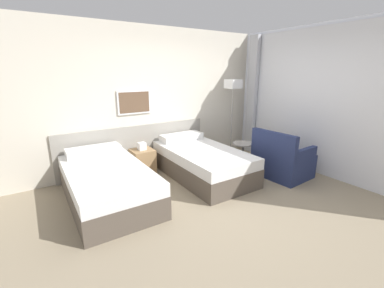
{
  "coord_description": "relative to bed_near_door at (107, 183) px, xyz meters",
  "views": [
    {
      "loc": [
        -2.35,
        -2.68,
        1.89
      ],
      "look_at": [
        -0.05,
        0.89,
        0.67
      ],
      "focal_mm": 24.0,
      "sensor_mm": 36.0,
      "label": 1
    }
  ],
  "objects": [
    {
      "name": "bed_near_door",
      "position": [
        0.0,
        0.0,
        0.0
      ],
      "size": [
        1.08,
        1.97,
        0.65
      ],
      "color": "brown",
      "rests_on": "ground_plane"
    },
    {
      "name": "armchair",
      "position": [
        2.95,
        -0.8,
        0.01
      ],
      "size": [
        0.82,
        0.94,
        0.88
      ],
      "rotation": [
        0.0,
        0.0,
        1.64
      ],
      "color": "navy",
      "rests_on": "ground_plane"
    },
    {
      "name": "floor_lamp",
      "position": [
        2.98,
        0.64,
        1.21
      ],
      "size": [
        0.29,
        0.29,
        1.71
      ],
      "color": "#9E9993",
      "rests_on": "ground_plane"
    },
    {
      "name": "wall_headboard",
      "position": [
        1.47,
        1.04,
        1.03
      ],
      "size": [
        10.0,
        0.1,
        2.7
      ],
      "color": "beige",
      "rests_on": "ground_plane"
    },
    {
      "name": "bed_near_window",
      "position": [
        1.72,
        0.0,
        0.0
      ],
      "size": [
        1.08,
        1.97,
        0.65
      ],
      "color": "brown",
      "rests_on": "ground_plane"
    },
    {
      "name": "ground_plane",
      "position": [
        1.51,
        -0.97,
        -0.27
      ],
      "size": [
        16.0,
        16.0,
        0.0
      ],
      "primitive_type": "plane",
      "color": "gray"
    },
    {
      "name": "nightstand",
      "position": [
        0.86,
        0.73,
        -0.03
      ],
      "size": [
        0.4,
        0.4,
        0.6
      ],
      "color": "#9E7A51",
      "rests_on": "ground_plane"
    },
    {
      "name": "side_table",
      "position": [
        2.6,
        -0.15,
        0.1
      ],
      "size": [
        0.41,
        0.41,
        0.53
      ],
      "color": "gray",
      "rests_on": "ground_plane"
    },
    {
      "name": "wall_window",
      "position": [
        3.7,
        -1.12,
        1.07
      ],
      "size": [
        0.21,
        4.48,
        2.7
      ],
      "color": "white",
      "rests_on": "ground_plane"
    }
  ]
}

